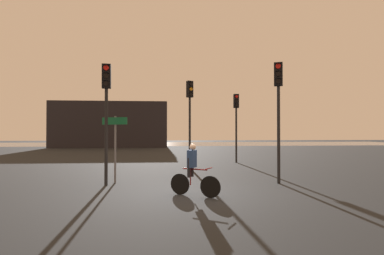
# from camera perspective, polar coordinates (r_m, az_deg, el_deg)

# --- Properties ---
(ground_plane) EXTENTS (120.00, 120.00, 0.00)m
(ground_plane) POSITION_cam_1_polar(r_m,az_deg,el_deg) (9.89, -0.51, -12.42)
(ground_plane) COLOR black
(water_strip) EXTENTS (80.00, 16.00, 0.01)m
(water_strip) POSITION_cam_1_polar(r_m,az_deg,el_deg) (49.63, -3.90, -3.13)
(water_strip) COLOR slate
(water_strip) RESTS_ON ground
(distant_building) EXTENTS (14.60, 4.00, 5.83)m
(distant_building) POSITION_cam_1_polar(r_m,az_deg,el_deg) (40.27, -15.23, 0.52)
(distant_building) COLOR black
(distant_building) RESTS_ON ground
(traffic_light_near_right) EXTENTS (0.39, 0.41, 4.67)m
(traffic_light_near_right) POSITION_cam_1_polar(r_m,az_deg,el_deg) (12.07, 16.14, 5.12)
(traffic_light_near_right) COLOR black
(traffic_light_near_right) RESTS_ON ground
(traffic_light_near_left) EXTENTS (0.34, 0.36, 4.51)m
(traffic_light_near_left) POSITION_cam_1_polar(r_m,az_deg,el_deg) (11.61, -16.01, 4.86)
(traffic_light_near_left) COLOR black
(traffic_light_near_left) RESTS_ON ground
(traffic_light_center) EXTENTS (0.40, 0.42, 4.78)m
(traffic_light_center) POSITION_cam_1_polar(r_m,az_deg,el_deg) (16.42, -0.42, 3.76)
(traffic_light_center) COLOR black
(traffic_light_center) RESTS_ON ground
(traffic_light_far_right) EXTENTS (0.33, 0.34, 4.44)m
(traffic_light_far_right) POSITION_cam_1_polar(r_m,az_deg,el_deg) (19.59, 8.42, 2.39)
(traffic_light_far_right) COLOR black
(traffic_light_far_right) RESTS_ON ground
(direction_sign_post) EXTENTS (1.03, 0.45, 2.60)m
(direction_sign_post) POSITION_cam_1_polar(r_m,az_deg,el_deg) (12.03, -14.46, -2.19)
(direction_sign_post) COLOR slate
(direction_sign_post) RESTS_ON ground
(cyclist) EXTENTS (1.47, 0.94, 1.62)m
(cyclist) POSITION_cam_1_polar(r_m,az_deg,el_deg) (9.35, 0.18, -7.99)
(cyclist) COLOR black
(cyclist) RESTS_ON ground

